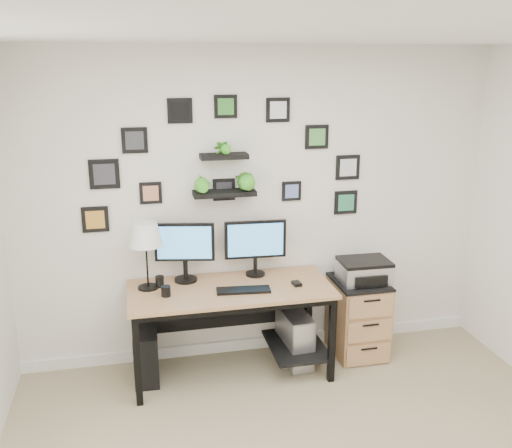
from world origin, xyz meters
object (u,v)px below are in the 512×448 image
object	(u,v)px
mug	(166,291)
printer	(364,271)
monitor_left	(185,248)
desk	(234,300)
pc_tower_grey	(295,337)
monitor_right	(255,243)
table_lamp	(145,236)
file_cabinet	(358,317)
pc_tower_black	(146,353)

from	to	relation	value
mug	printer	xyz separation A→B (m)	(1.67, 0.14, -0.03)
monitor_left	desk	bearing A→B (deg)	-26.01
pc_tower_grey	printer	xyz separation A→B (m)	(0.61, 0.03, 0.54)
monitor_right	desk	bearing A→B (deg)	-139.23
desk	mug	bearing A→B (deg)	-170.02
desk	table_lamp	size ratio (longest dim) A/B	2.98
pc_tower_grey	table_lamp	bearing A→B (deg)	176.47
file_cabinet	monitor_left	bearing A→B (deg)	175.29
mug	pc_tower_grey	bearing A→B (deg)	6.20
table_lamp	mug	world-z (taller)	table_lamp
monitor_left	table_lamp	xyz separation A→B (m)	(-0.30, -0.09, 0.15)
monitor_left	file_cabinet	size ratio (longest dim) A/B	0.73
table_lamp	printer	bearing A→B (deg)	-1.41
desk	monitor_right	bearing A→B (deg)	40.77
monitor_left	mug	size ratio (longest dim) A/B	6.02
monitor_left	pc_tower_grey	distance (m)	1.21
table_lamp	pc_tower_black	xyz separation A→B (m)	(-0.05, -0.05, -0.97)
mug	monitor_right	bearing A→B (deg)	20.28
monitor_left	monitor_right	distance (m)	0.58
desk	pc_tower_grey	world-z (taller)	desk
desk	file_cabinet	world-z (taller)	desk
monitor_right	table_lamp	world-z (taller)	table_lamp
monitor_right	pc_tower_grey	xyz separation A→B (m)	(0.30, -0.16, -0.80)
table_lamp	pc_tower_grey	distance (m)	1.53
desk	pc_tower_black	distance (m)	0.83
table_lamp	pc_tower_black	world-z (taller)	table_lamp
monitor_left	printer	size ratio (longest dim) A/B	1.16
mug	desk	bearing A→B (deg)	9.98
desk	pc_tower_black	xyz separation A→B (m)	(-0.72, 0.04, -0.41)
desk	file_cabinet	size ratio (longest dim) A/B	2.39
monitor_right	file_cabinet	size ratio (longest dim) A/B	0.76
pc_tower_grey	desk	bearing A→B (deg)	-177.83
printer	table_lamp	bearing A→B (deg)	178.59
pc_tower_black	file_cabinet	xyz separation A→B (m)	(1.81, 0.02, 0.12)
table_lamp	mug	bearing A→B (deg)	-56.31
desk	pc_tower_grey	xyz separation A→B (m)	(0.52, 0.02, -0.40)
monitor_right	file_cabinet	world-z (taller)	monitor_right
monitor_left	pc_tower_black	distance (m)	0.91
desk	pc_tower_black	size ratio (longest dim) A/B	3.77
desk	printer	distance (m)	1.13
desk	pc_tower_black	world-z (taller)	desk
desk	monitor_right	xyz separation A→B (m)	(0.21, 0.18, 0.40)
mug	pc_tower_black	size ratio (longest dim) A/B	0.19
mug	pc_tower_black	bearing A→B (deg)	142.11
mug	pc_tower_black	world-z (taller)	mug
monitor_right	mug	distance (m)	0.84
desk	pc_tower_grey	distance (m)	0.66
monitor_right	printer	size ratio (longest dim) A/B	1.21
mug	file_cabinet	xyz separation A→B (m)	(1.64, 0.15, -0.46)
pc_tower_grey	file_cabinet	distance (m)	0.59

